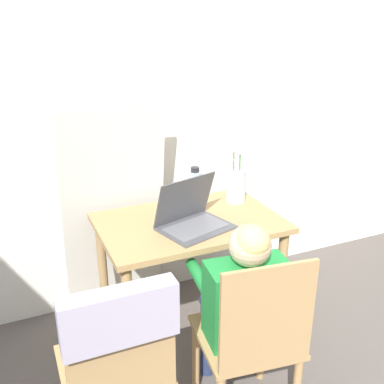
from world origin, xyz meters
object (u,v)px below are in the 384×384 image
(chair_occupied, at_px, (252,341))
(flower_vase, at_px, (236,182))
(water_bottle, at_px, (195,192))
(person_seated, at_px, (242,294))
(laptop, at_px, (191,216))
(chair_spare, at_px, (118,350))

(chair_occupied, xyz_separation_m, flower_vase, (0.36, 0.80, 0.38))
(flower_vase, xyz_separation_m, water_bottle, (-0.28, -0.05, 0.00))
(person_seated, height_order, laptop, laptop)
(chair_spare, distance_m, water_bottle, 1.01)
(chair_occupied, relative_size, chair_spare, 0.99)
(chair_occupied, bearing_deg, water_bottle, -88.40)
(chair_occupied, bearing_deg, flower_vase, -106.30)
(person_seated, height_order, water_bottle, water_bottle)
(person_seated, xyz_separation_m, laptop, (-0.03, 0.48, 0.18))
(chair_occupied, distance_m, chair_spare, 0.58)
(flower_vase, bearing_deg, chair_occupied, -113.87)
(chair_occupied, height_order, laptop, laptop)
(chair_spare, distance_m, flower_vase, 1.24)
(water_bottle, bearing_deg, person_seated, -95.66)
(chair_spare, bearing_deg, flower_vase, -138.16)
(chair_occupied, height_order, chair_spare, chair_spare)
(chair_occupied, distance_m, laptop, 0.68)
(chair_occupied, height_order, flower_vase, flower_vase)
(person_seated, height_order, flower_vase, flower_vase)
(laptop, xyz_separation_m, flower_vase, (0.37, 0.21, 0.06))
(chair_occupied, bearing_deg, chair_spare, 7.09)
(person_seated, distance_m, laptop, 0.51)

